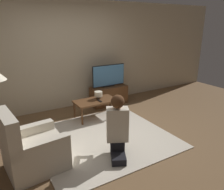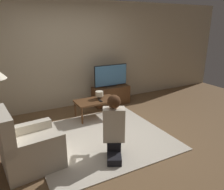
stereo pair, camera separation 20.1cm
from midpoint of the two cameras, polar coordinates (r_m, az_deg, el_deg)
ground_plane at (r=4.19m, az=-3.68°, el=-11.13°), size 10.00×10.00×0.00m
wall_back at (r=5.50m, az=-13.40°, el=9.88°), size 10.00×0.06×2.60m
rug at (r=4.18m, az=-3.69°, el=-11.03°), size 2.37×2.22×0.02m
tv_stand at (r=5.76m, az=-1.84°, el=-0.10°), size 0.96×0.39×0.48m
tv at (r=5.62m, az=-1.91°, el=5.07°), size 0.92×0.08×0.57m
coffee_table at (r=4.91m, az=-5.47°, el=-1.86°), size 0.94×0.51×0.41m
armchair at (r=3.48m, az=-21.72°, el=-13.43°), size 0.87×0.80×0.95m
person_kneeling at (r=3.45m, az=-0.26°, el=-7.89°), size 0.56×0.79×1.02m
table_lamp at (r=4.96m, az=-4.73°, el=0.16°), size 0.18×0.18×0.17m
remote at (r=4.83m, az=-4.42°, el=-1.53°), size 0.04×0.15×0.02m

